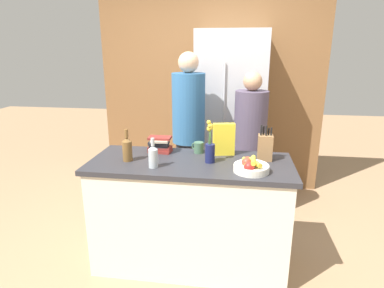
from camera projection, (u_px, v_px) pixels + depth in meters
The scene contains 14 objects.
ground_plane at pixel (191, 260), 2.84m from camera, with size 14.00×14.00×0.00m, color #A37F5B.
kitchen_island at pixel (191, 213), 2.71m from camera, with size 1.63×0.68×0.93m.
back_wall_wood at pixel (211, 89), 4.15m from camera, with size 2.83×0.12×2.60m.
refrigerator at pixel (230, 118), 3.86m from camera, with size 0.80×0.62×2.00m.
fruit_bowl at pixel (251, 166), 2.35m from camera, with size 0.26×0.26×0.11m.
knife_block at pixel (265, 147), 2.58m from camera, with size 0.11×0.10×0.29m.
flower_vase at pixel (210, 147), 2.52m from camera, with size 0.08×0.08×0.34m.
cereal_box at pixel (224, 139), 2.70m from camera, with size 0.19×0.09×0.27m.
coffee_mug at pixel (198, 147), 2.78m from camera, with size 0.12×0.08×0.10m.
book_stack at pixel (160, 145), 2.79m from camera, with size 0.21×0.15×0.14m.
bottle_oil at pixel (153, 156), 2.42m from camera, with size 0.07×0.07×0.23m.
bottle_vinegar at pixel (127, 148), 2.57m from camera, with size 0.08×0.08×0.26m.
person_at_sink at pixel (189, 128), 3.35m from camera, with size 0.34×0.34×1.77m.
person_in_blue at pixel (250, 141), 3.28m from camera, with size 0.33×0.33×1.59m.
Camera 1 is at (0.36, -2.41, 1.80)m, focal length 30.00 mm.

